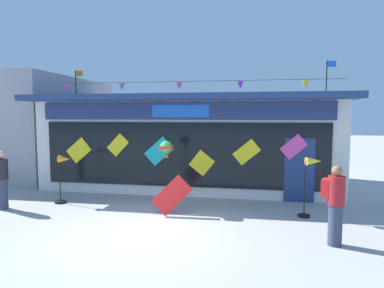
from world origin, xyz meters
The scene contains 9 objects.
ground_plane centered at (0.00, 0.00, 0.00)m, with size 80.00×80.00×0.00m, color #ADAAA5.
kite_shop_building centered at (0.15, 5.85, 1.71)m, with size 10.84×5.53×4.69m.
wind_spinner_far_left centered at (-3.22, 2.11, 1.01)m, with size 0.54×0.35×1.49m.
wind_spinner_left centered at (0.03, 2.08, 1.63)m, with size 0.38×0.38×1.97m.
wind_spinner_center_left centered at (3.98, 1.92, 1.14)m, with size 0.60×0.32×1.61m.
person_near_camera centered at (4.14, 0.02, 0.89)m, with size 0.48×0.41×1.68m.
person_mid_plaza centered at (-4.61, 1.22, 0.86)m, with size 0.34×0.34×1.68m.
display_kite_on_ground centered at (0.33, 1.49, 0.55)m, with size 0.56×0.03×1.02m, color red.
neighbour_building centered at (-9.07, 7.26, 2.19)m, with size 7.54×7.00×4.37m, color #99999E.
Camera 1 is at (2.39, -7.15, 2.71)m, focal length 31.25 mm.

